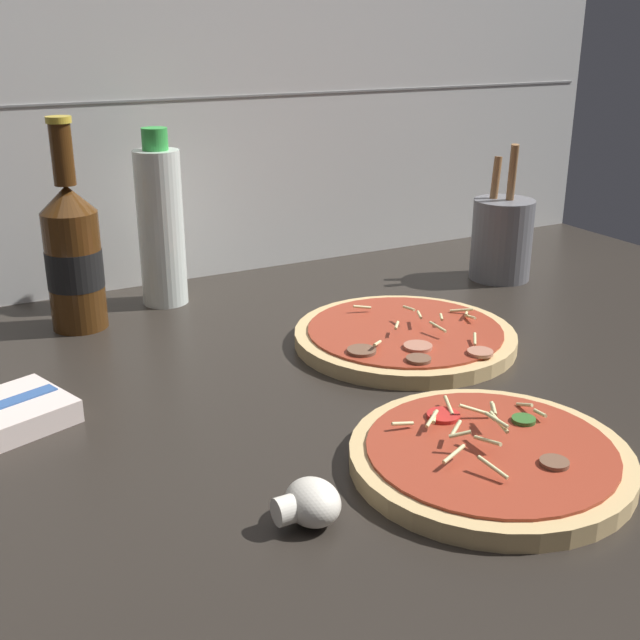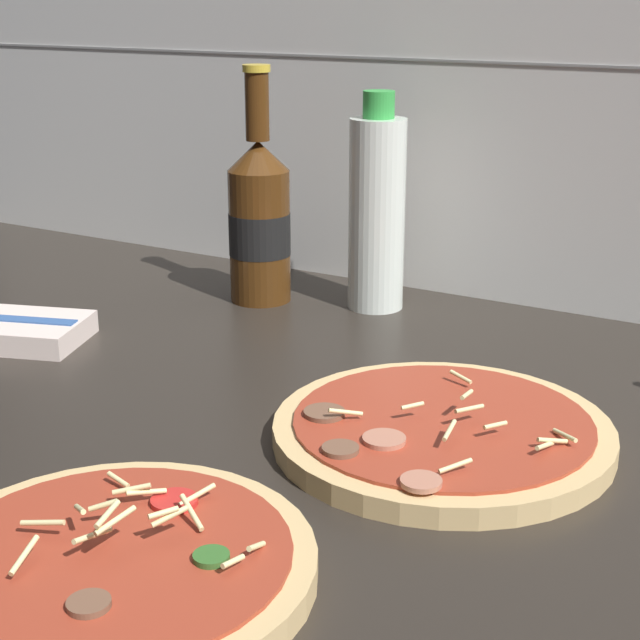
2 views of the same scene
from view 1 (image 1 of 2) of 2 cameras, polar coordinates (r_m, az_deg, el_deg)
counter_slab at (r=89.59cm, az=-0.27°, el=-5.54°), size 160.00×90.00×2.50cm
tile_backsplash at (r=123.09cm, az=-10.63°, el=15.20°), size 160.00×1.13×60.00cm
pizza_near at (r=75.15cm, az=11.99°, el=-9.50°), size 25.59×25.59×5.25cm
pizza_far at (r=100.90cm, az=6.05°, el=-1.18°), size 27.66×27.66×4.39cm
beer_bottle at (r=108.16cm, az=-17.13°, el=4.43°), size 7.25×7.25×27.30cm
oil_bottle at (r=114.87cm, az=-11.25°, el=6.63°), size 6.41×6.41×24.72cm
mushroom_left at (r=65.82cm, az=-0.75°, el=-12.88°), size 5.47×5.21×3.64cm
utensil_crock at (r=128.36cm, az=12.79°, el=5.70°), size 9.37×9.37×21.08cm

